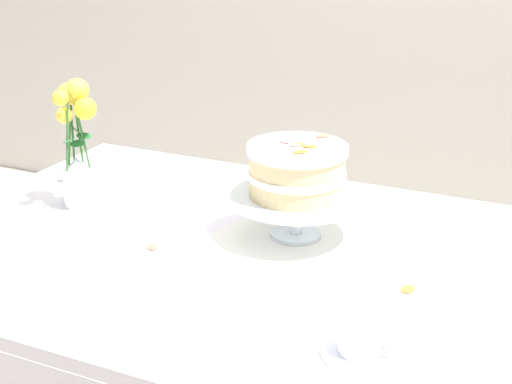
{
  "coord_description": "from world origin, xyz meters",
  "views": [
    {
      "loc": [
        0.7,
        -1.34,
        1.43
      ],
      "look_at": [
        0.04,
        0.03,
        0.86
      ],
      "focal_mm": 54.35,
      "sensor_mm": 36.0,
      "label": 1
    }
  ],
  "objects": [
    {
      "name": "loose_petal_1",
      "position": [
        -0.15,
        -0.08,
        0.74
      ],
      "size": [
        0.04,
        0.04,
        0.01
      ],
      "primitive_type": "ellipsoid",
      "rotation": [
        0.0,
        0.0,
        5.28
      ],
      "color": "#E56B51",
      "rests_on": "dining_table"
    },
    {
      "name": "loose_petal_0",
      "position": [
        0.39,
        -0.04,
        0.74
      ],
      "size": [
        0.03,
        0.04,
        0.01
      ],
      "primitive_type": "ellipsoid",
      "rotation": [
        0.0,
        0.0,
        4.67
      ],
      "color": "orange",
      "rests_on": "dining_table"
    },
    {
      "name": "linen_napkin",
      "position": [
        0.11,
        0.1,
        0.74
      ],
      "size": [
        0.38,
        0.38,
        0.0
      ],
      "primitive_type": "cube",
      "rotation": [
        0.0,
        0.0,
        -0.2
      ],
      "color": "white",
      "rests_on": "dining_table"
    },
    {
      "name": "dining_table",
      "position": [
        0.0,
        -0.03,
        0.65
      ],
      "size": [
        1.4,
        1.0,
        0.74
      ],
      "color": "white",
      "rests_on": "ground"
    },
    {
      "name": "layer_cake",
      "position": [
        0.11,
        0.1,
        0.9
      ],
      "size": [
        0.21,
        0.21,
        0.12
      ],
      "color": "beige",
      "rests_on": "cake_stand"
    },
    {
      "name": "flower_vase",
      "position": [
        -0.44,
        0.05,
        0.88
      ],
      "size": [
        0.12,
        0.11,
        0.31
      ],
      "color": "silver",
      "rests_on": "dining_table"
    },
    {
      "name": "teacup",
      "position": [
        0.38,
        -0.29,
        0.76
      ],
      "size": [
        0.13,
        0.13,
        0.05
      ],
      "color": "white",
      "rests_on": "dining_table"
    },
    {
      "name": "cake_stand",
      "position": [
        0.11,
        0.1,
        0.82
      ],
      "size": [
        0.29,
        0.29,
        0.1
      ],
      "color": "silver",
      "rests_on": "linen_napkin"
    }
  ]
}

